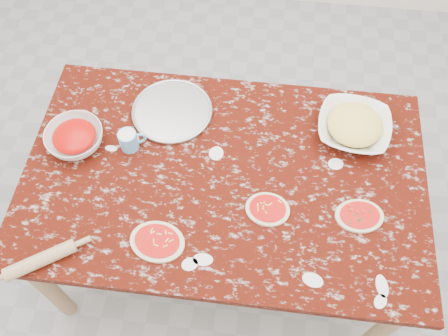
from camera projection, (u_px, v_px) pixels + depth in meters
ground at (224, 246)px, 2.52m from camera, size 4.00×4.00×0.00m
worktable at (224, 185)px, 1.95m from camera, size 1.60×1.00×0.75m
pizza_tray at (172, 111)px, 2.04m from camera, size 0.41×0.41×0.01m
sauce_bowl at (75, 138)px, 1.93m from camera, size 0.27×0.27×0.07m
cheese_bowl at (353, 128)px, 1.96m from camera, size 0.33×0.33×0.07m
flour_mug at (129, 140)px, 1.91m from camera, size 0.11×0.08×0.09m
pizza_left at (157, 242)px, 1.73m from camera, size 0.22×0.19×0.02m
pizza_mid at (268, 209)px, 1.80m from camera, size 0.18×0.16×0.02m
pizza_right at (359, 216)px, 1.78m from camera, size 0.20×0.16×0.02m
rolling_pin at (40, 260)px, 1.67m from camera, size 0.24×0.18×0.05m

